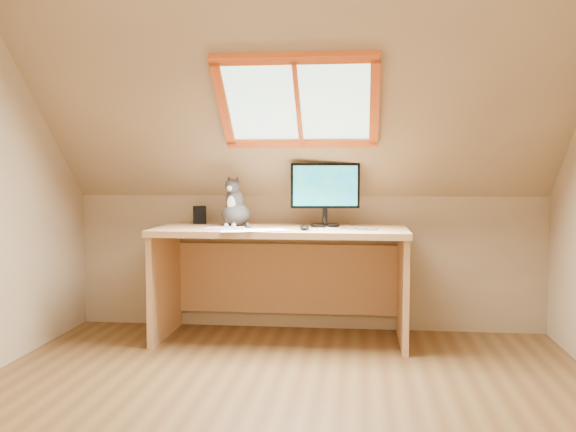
# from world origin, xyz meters

# --- Properties ---
(ground) EXTENTS (3.50, 3.50, 0.00)m
(ground) POSITION_xyz_m (0.00, 0.00, 0.00)
(ground) COLOR brown
(ground) RESTS_ON ground
(room_shell) EXTENTS (3.52, 3.52, 2.41)m
(room_shell) POSITION_xyz_m (0.00, -0.09, 1.43)
(room_shell) COLOR tan
(room_shell) RESTS_ON ground
(desk) EXTENTS (1.74, 0.76, 0.79)m
(desk) POSITION_xyz_m (-0.15, 1.45, 0.56)
(desk) COLOR tan
(desk) RESTS_ON ground
(monitor) EXTENTS (0.49, 0.21, 0.45)m
(monitor) POSITION_xyz_m (0.15, 1.47, 1.05)
(monitor) COLOR black
(monitor) RESTS_ON desk
(cat) EXTENTS (0.25, 0.28, 0.37)m
(cat) POSITION_xyz_m (-0.49, 1.44, 0.92)
(cat) COLOR #47413F
(cat) RESTS_ON desk
(desk_speaker) EXTENTS (0.12, 0.12, 0.13)m
(desk_speaker) POSITION_xyz_m (-0.79, 1.63, 0.86)
(desk_speaker) COLOR black
(desk_speaker) RESTS_ON desk
(graphics_tablet) EXTENTS (0.28, 0.22, 0.01)m
(graphics_tablet) POSITION_xyz_m (-0.51, 1.21, 0.80)
(graphics_tablet) COLOR #B2B2B7
(graphics_tablet) RESTS_ON desk
(mouse) EXTENTS (0.09, 0.12, 0.03)m
(mouse) POSITION_xyz_m (0.03, 1.19, 0.81)
(mouse) COLOR black
(mouse) RESTS_ON desk
(papers) EXTENTS (0.35, 0.30, 0.01)m
(papers) POSITION_xyz_m (-0.28, 1.12, 0.80)
(papers) COLOR white
(papers) RESTS_ON desk
(cables) EXTENTS (0.51, 0.26, 0.01)m
(cables) POSITION_xyz_m (0.29, 1.26, 0.80)
(cables) COLOR silver
(cables) RESTS_ON desk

